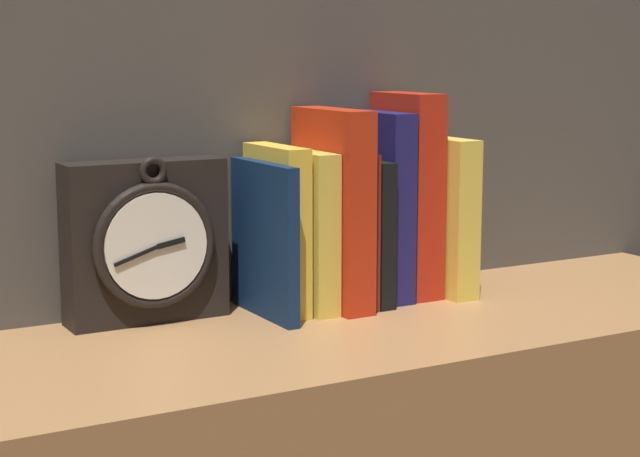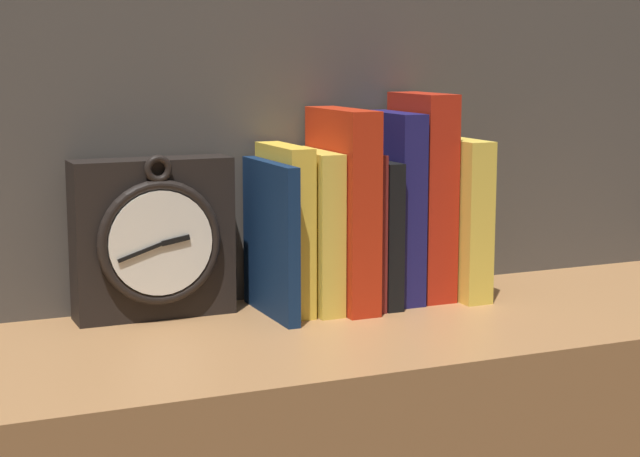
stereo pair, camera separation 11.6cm
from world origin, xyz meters
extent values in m
cube|color=black|center=(-0.15, 0.14, 0.97)|extent=(0.18, 0.05, 0.18)
torus|color=black|center=(-0.15, 0.11, 0.97)|extent=(0.14, 0.01, 0.14)
cylinder|color=white|center=(-0.15, 0.10, 0.97)|extent=(0.12, 0.01, 0.12)
cube|color=black|center=(-0.14, 0.10, 0.97)|extent=(0.03, 0.00, 0.01)
cube|color=black|center=(-0.18, 0.10, 0.96)|extent=(0.05, 0.00, 0.02)
torus|color=black|center=(-0.15, 0.11, 1.05)|extent=(0.03, 0.01, 0.03)
cube|color=#0F2549|center=(-0.02, 0.09, 0.96)|extent=(0.02, 0.15, 0.18)
cube|color=yellow|center=(0.00, 0.10, 0.97)|extent=(0.03, 0.12, 0.20)
cube|color=gold|center=(0.03, 0.10, 0.97)|extent=(0.03, 0.13, 0.19)
cube|color=red|center=(0.07, 0.09, 0.99)|extent=(0.04, 0.14, 0.24)
cube|color=maroon|center=(0.10, 0.10, 0.97)|extent=(0.01, 0.13, 0.19)
cube|color=black|center=(0.11, 0.10, 0.96)|extent=(0.02, 0.13, 0.18)
cube|color=navy|center=(0.15, 0.11, 0.99)|extent=(0.03, 0.12, 0.23)
cube|color=#B12312|center=(0.19, 0.11, 1.00)|extent=(0.04, 0.11, 0.25)
cube|color=#E4C546|center=(0.23, 0.10, 0.97)|extent=(0.03, 0.14, 0.20)
camera|label=1|loc=(-0.56, -1.00, 1.18)|focal=60.00mm
camera|label=2|loc=(-0.46, -1.05, 1.18)|focal=60.00mm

